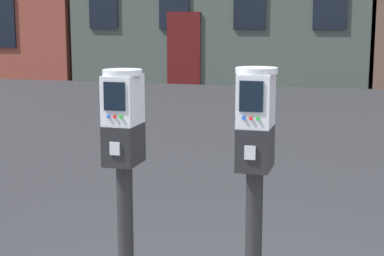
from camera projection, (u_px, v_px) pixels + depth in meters
The scene contains 2 objects.
parking_meter_near_kerb at pixel (124, 153), 3.40m from camera, with size 0.22×0.25×1.48m.
parking_meter_twin_adjacent at pixel (254, 157), 3.21m from camera, with size 0.22×0.25×1.50m.
Camera 1 is at (0.50, -3.29, 1.88)m, focal length 57.73 mm.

